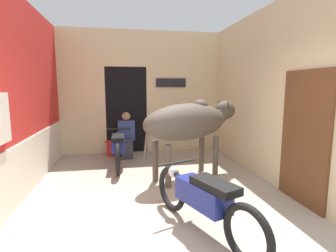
{
  "coord_description": "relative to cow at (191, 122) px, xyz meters",
  "views": [
    {
      "loc": [
        -0.58,
        -2.55,
        1.73
      ],
      "look_at": [
        0.26,
        2.01,
        1.05
      ],
      "focal_mm": 28.0,
      "sensor_mm": 36.0,
      "label": 1
    }
  ],
  "objects": [
    {
      "name": "shopkeeper_seated",
      "position": [
        -1.18,
        1.65,
        -0.5
      ],
      "size": [
        0.41,
        0.33,
        1.13
      ],
      "color": "#3D3842",
      "rests_on": "ground_plane"
    },
    {
      "name": "cow",
      "position": [
        0.0,
        0.0,
        0.0
      ],
      "size": [
        2.27,
        1.49,
        1.5
      ],
      "color": "#4C4238",
      "rests_on": "ground_plane"
    },
    {
      "name": "ground_plane",
      "position": [
        -0.75,
        -2.23,
        -1.09
      ],
      "size": [
        30.0,
        30.0,
        0.0
      ],
      "primitive_type": "plane",
      "color": "tan"
    },
    {
      "name": "wall_left_shopfront",
      "position": [
        -2.93,
        -0.02,
        0.46
      ],
      "size": [
        0.25,
        4.46,
        3.21
      ],
      "color": "red",
      "rests_on": "ground_plane"
    },
    {
      "name": "plastic_stool",
      "position": [
        -1.58,
        1.89,
        -0.88
      ],
      "size": [
        0.28,
        0.28,
        0.38
      ],
      "color": "red",
      "rests_on": "ground_plane"
    },
    {
      "name": "motorcycle_near",
      "position": [
        -0.39,
        -1.96,
        -0.66
      ],
      "size": [
        0.87,
        1.9,
        0.75
      ],
      "color": "black",
      "rests_on": "ground_plane"
    },
    {
      "name": "wall_back_with_doorway",
      "position": [
        -0.92,
        2.51,
        0.32
      ],
      "size": [
        4.19,
        0.93,
        3.21
      ],
      "color": "beige",
      "rests_on": "ground_plane"
    },
    {
      "name": "wall_right_with_door",
      "position": [
        1.43,
        -0.06,
        0.49
      ],
      "size": [
        0.22,
        4.46,
        3.21
      ],
      "color": "beige",
      "rests_on": "ground_plane"
    },
    {
      "name": "motorcycle_far",
      "position": [
        -1.37,
        1.03,
        -0.65
      ],
      "size": [
        0.58,
        2.04,
        0.76
      ],
      "color": "black",
      "rests_on": "ground_plane"
    }
  ]
}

